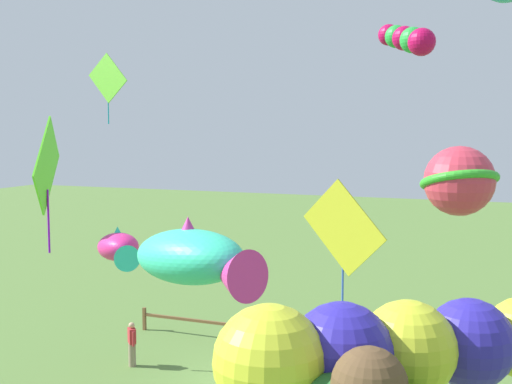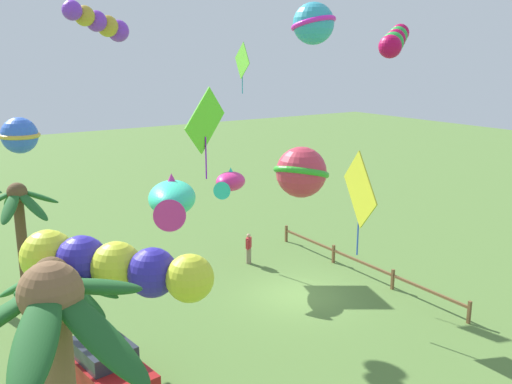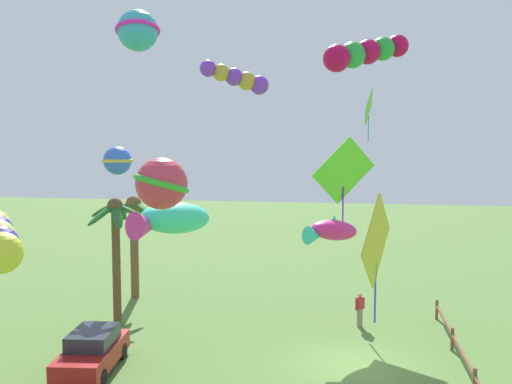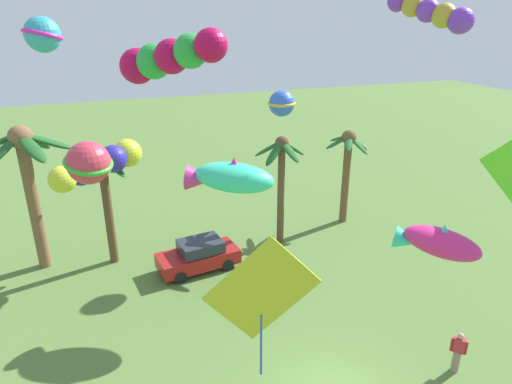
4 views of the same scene
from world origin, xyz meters
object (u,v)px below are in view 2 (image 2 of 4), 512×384
at_px(kite_ball_11, 19,135).
at_px(kite_tube_6, 107,266).
at_px(palm_tree_0, 20,227).
at_px(kite_ball_1, 301,172).
at_px(palm_tree_3, 56,325).
at_px(kite_tube_0, 99,22).
at_px(kite_ball_10, 313,23).
at_px(kite_fish_3, 172,199).
at_px(kite_diamond_5, 205,122).
at_px(spectator_0, 249,248).
at_px(kite_tube_7, 395,40).
at_px(parked_car_0, 105,365).
at_px(kite_fish_2, 230,182).
at_px(kite_diamond_8, 360,191).
at_px(palm_tree_2, 58,369).
at_px(kite_diamond_4, 242,61).

bearing_deg(kite_ball_11, kite_tube_6, -179.93).
distance_m(palm_tree_0, kite_ball_1, 11.22).
height_order(palm_tree_3, kite_tube_0, kite_tube_0).
xyz_separation_m(palm_tree_0, kite_ball_10, (-9.97, -5.34, 6.84)).
height_order(kite_fish_3, kite_diamond_5, kite_diamond_5).
xyz_separation_m(spectator_0, kite_tube_7, (-9.32, 0.18, 10.08)).
relative_size(spectator_0, kite_tube_7, 0.67).
height_order(kite_fish_3, kite_ball_11, kite_ball_11).
xyz_separation_m(palm_tree_0, kite_ball_11, (-0.17, -0.25, 3.35)).
xyz_separation_m(kite_tube_0, kite_ball_11, (-4.38, 4.58, -4.11)).
distance_m(parked_car_0, kite_diamond_5, 14.50).
xyz_separation_m(palm_tree_3, kite_fish_2, (10.20, -10.76, 0.09)).
bearing_deg(kite_ball_1, kite_diamond_8, -57.73).
relative_size(kite_fish_2, kite_fish_3, 0.74).
bearing_deg(kite_diamond_8, palm_tree_0, 63.97).
height_order(palm_tree_0, spectator_0, palm_tree_0).
bearing_deg(palm_tree_2, spectator_0, -42.79).
xyz_separation_m(palm_tree_2, parked_car_0, (7.13, -3.02, -4.44)).
bearing_deg(parked_car_0, kite_tube_0, -21.49).
relative_size(palm_tree_0, parked_car_0, 1.47).
distance_m(kite_diamond_5, kite_tube_6, 16.75).
bearing_deg(kite_diamond_4, palm_tree_3, 133.11).
bearing_deg(kite_diamond_4, kite_diamond_8, -179.59).
relative_size(palm_tree_0, kite_ball_1, 2.87).
bearing_deg(kite_diamond_5, parked_car_0, 136.65).
distance_m(parked_car_0, kite_tube_6, 6.31).
height_order(palm_tree_0, kite_tube_7, kite_tube_7).
height_order(spectator_0, kite_tube_7, kite_tube_7).
xyz_separation_m(spectator_0, kite_ball_1, (-11.12, 5.46, 6.51)).
bearing_deg(palm_tree_0, kite_tube_6, -178.32).
distance_m(palm_tree_2, palm_tree_3, 3.44).
bearing_deg(kite_tube_6, kite_diamond_8, -74.05).
xyz_separation_m(kite_diamond_5, kite_tube_6, (-13.40, 9.96, -1.44)).
distance_m(palm_tree_2, parked_car_0, 8.92).
relative_size(palm_tree_3, kite_tube_7, 2.56).
bearing_deg(kite_fish_2, kite_ball_10, 158.86).
distance_m(kite_diamond_4, kite_ball_10, 14.19).
relative_size(kite_diamond_5, kite_ball_10, 3.29).
xyz_separation_m(parked_car_0, kite_ball_11, (4.71, 1.00, 6.94)).
relative_size(spectator_0, kite_ball_10, 1.09).
distance_m(palm_tree_0, parked_car_0, 6.18).
bearing_deg(kite_diamond_4, kite_diamond_5, 32.70).
relative_size(kite_ball_1, kite_diamond_4, 0.84).
xyz_separation_m(kite_diamond_4, kite_diamond_5, (1.79, 1.15, -3.07)).
bearing_deg(kite_tube_7, palm_tree_3, 96.27).
bearing_deg(spectator_0, palm_tree_0, 99.68).
relative_size(kite_ball_1, kite_fish_2, 0.73).
bearing_deg(kite_diamond_5, kite_tube_6, 143.37).
xyz_separation_m(kite_fish_2, kite_diamond_8, (-7.04, -1.66, 0.76)).
distance_m(kite_fish_3, kite_tube_6, 6.06).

